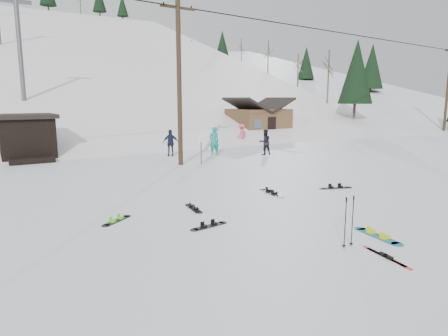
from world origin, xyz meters
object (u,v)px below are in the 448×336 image
hero_snowboard (378,236)px  hero_skis (386,257)px  cabin (258,122)px  utility_pole (179,80)px

hero_snowboard → hero_skis: bearing=142.8°
hero_skis → hero_snowboard: bearing=55.1°
hero_skis → cabin: bearing=69.8°
hero_snowboard → hero_skis: size_ratio=1.08×
cabin → utility_pole: bearing=-142.4°
utility_pole → hero_snowboard: utility_pole is taller
cabin → hero_snowboard: size_ratio=3.29×
utility_pole → hero_skis: (-1.81, -14.57, -4.66)m
utility_pole → cabin: (13.00, 10.00, -3.20)m
hero_snowboard → hero_skis: hero_snowboard is taller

